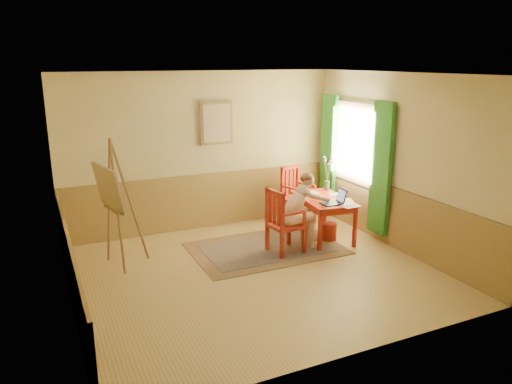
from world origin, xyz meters
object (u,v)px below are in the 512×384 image
laptop (335,201)px  easel (111,193)px  chair_left (283,222)px  chair_back (296,195)px  figure (299,208)px  table (323,203)px

laptop → easel: size_ratio=0.21×
chair_left → chair_back: bearing=52.9°
chair_back → laptop: chair_back is taller
chair_back → laptop: (-0.02, -1.29, 0.23)m
figure → laptop: 0.62m
chair_left → laptop: bearing=-3.4°
table → chair_left: bearing=-161.4°
chair_back → figure: 1.36m
chair_back → laptop: 1.31m
chair_left → easel: 2.63m
chair_back → table: bearing=-89.9°
chair_left → figure: size_ratio=0.84×
chair_back → laptop: bearing=-90.9°
figure → laptop: (0.61, -0.09, 0.08)m
figure → easel: size_ratio=0.65×
table → easel: (-3.42, 0.26, 0.51)m
laptop → figure: bearing=171.2°
table → laptop: laptop is taller
table → figure: bearing=-156.5°
chair_left → laptop: (0.91, -0.05, 0.24)m
chair_left → easel: bearing=167.0°
easel → table: bearing=-4.3°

